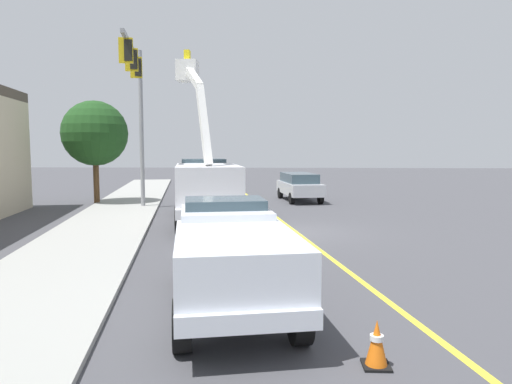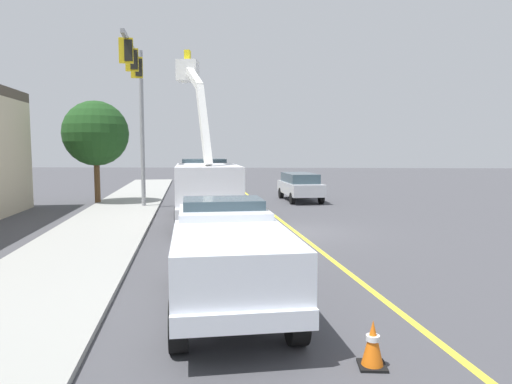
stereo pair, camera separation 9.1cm
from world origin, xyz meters
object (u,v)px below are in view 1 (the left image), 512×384
(traffic_cone_leading, at_px, (377,344))
(service_pickup_truck, at_px, (231,254))
(utility_bucket_truck, at_px, (206,185))
(traffic_cone_mid_front, at_px, (244,201))
(traffic_signal_mast, at_px, (137,91))
(passing_minivan, at_px, (299,185))

(traffic_cone_leading, bearing_deg, service_pickup_truck, 45.21)
(service_pickup_truck, bearing_deg, utility_bucket_truck, 11.23)
(service_pickup_truck, xyz_separation_m, traffic_cone_leading, (-2.34, -2.36, -0.77))
(utility_bucket_truck, xyz_separation_m, traffic_cone_mid_front, (4.62, -1.33, -1.26))
(utility_bucket_truck, xyz_separation_m, traffic_signal_mast, (2.37, 3.67, 4.33))
(service_pickup_truck, distance_m, traffic_signal_mast, 15.48)
(traffic_cone_mid_front, bearing_deg, service_pickup_truck, -176.83)
(service_pickup_truck, relative_size, traffic_cone_leading, 8.35)
(utility_bucket_truck, height_order, traffic_signal_mast, traffic_signal_mast)
(utility_bucket_truck, xyz_separation_m, passing_minivan, (8.27, -4.48, -0.65))
(service_pickup_truck, bearing_deg, traffic_cone_leading, -134.79)
(utility_bucket_truck, bearing_deg, service_pickup_truck, -168.77)
(passing_minivan, height_order, traffic_signal_mast, traffic_signal_mast)
(passing_minivan, relative_size, traffic_cone_leading, 7.19)
(passing_minivan, xyz_separation_m, traffic_cone_leading, (-21.72, -0.09, -0.63))
(traffic_cone_leading, height_order, traffic_signal_mast, traffic_signal_mast)
(service_pickup_truck, height_order, traffic_signal_mast, traffic_signal_mast)
(service_pickup_truck, xyz_separation_m, passing_minivan, (19.38, -2.27, -0.15))
(utility_bucket_truck, relative_size, service_pickup_truck, 1.45)
(utility_bucket_truck, relative_size, traffic_cone_leading, 12.07)
(passing_minivan, relative_size, traffic_cone_mid_front, 6.89)
(traffic_cone_leading, xyz_separation_m, traffic_signal_mast, (15.82, 8.24, 5.60))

